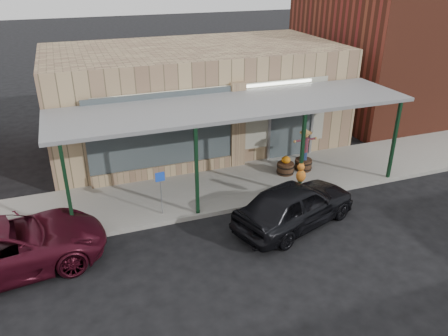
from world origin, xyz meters
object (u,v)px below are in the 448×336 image
object	(u,v)px
parked_sedan	(295,204)
barrel_pumpkin	(285,167)
handicap_sign	(161,187)
car_maroon	(5,248)
barrel_scarecrow	(304,156)

from	to	relation	value
parked_sedan	barrel_pumpkin	bearing A→B (deg)	-41.74
handicap_sign	car_maroon	size ratio (longest dim) A/B	0.28
parked_sedan	car_maroon	xyz separation A→B (m)	(-8.05, 0.61, -0.01)
barrel_pumpkin	parked_sedan	bearing A→B (deg)	-112.62
barrel_scarecrow	handicap_sign	bearing A→B (deg)	-170.61
car_maroon	handicap_sign	bearing A→B (deg)	-82.57
barrel_pumpkin	parked_sedan	xyz separation A→B (m)	(-1.26, -3.01, 0.30)
barrel_pumpkin	car_maroon	bearing A→B (deg)	-165.52
barrel_pumpkin	handicap_sign	size ratio (longest dim) A/B	0.51
barrel_scarecrow	handicap_sign	size ratio (longest dim) A/B	1.14
barrel_scarecrow	barrel_pumpkin	world-z (taller)	barrel_scarecrow
parked_sedan	car_maroon	distance (m)	8.07
barrel_scarecrow	handicap_sign	xyz separation A→B (m)	(-5.75, -1.30, 0.37)
barrel_scarecrow	car_maroon	size ratio (longest dim) A/B	0.32
barrel_scarecrow	parked_sedan	distance (m)	3.70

